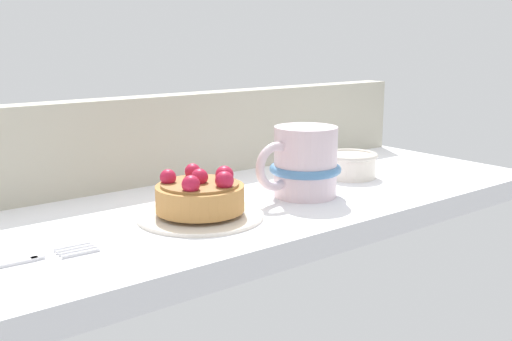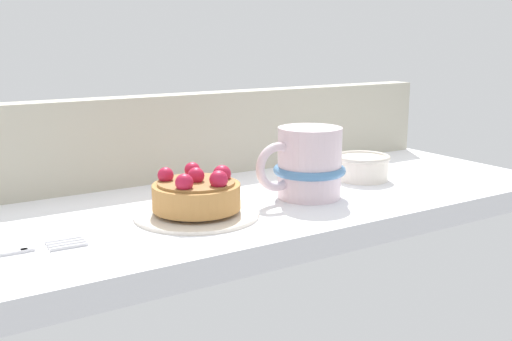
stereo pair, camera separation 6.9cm
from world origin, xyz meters
The scene contains 6 objects.
ground_plane centered at (0.00, 0.00, -1.40)cm, with size 89.81×31.73×2.81cm, color white.
window_rail_back centered at (0.00, 14.01, 5.79)cm, with size 88.01×3.71×11.57cm, color #B2AD99.
dessert_plate centered at (-5.02, -3.96, 0.39)cm, with size 13.73×13.73×0.84cm.
raspberry_tart centered at (-4.99, -3.99, 2.62)cm, with size 9.60×9.60×4.71cm.
coffee_mug centered at (9.97, -4.13, 4.19)cm, with size 12.05×8.81×8.61cm.
sugar_bowl centered at (22.03, -0.69, 1.85)cm, with size 7.51×7.51×3.44cm.
Camera 1 is at (-39.18, -57.02, 19.27)cm, focal length 42.34 mm.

